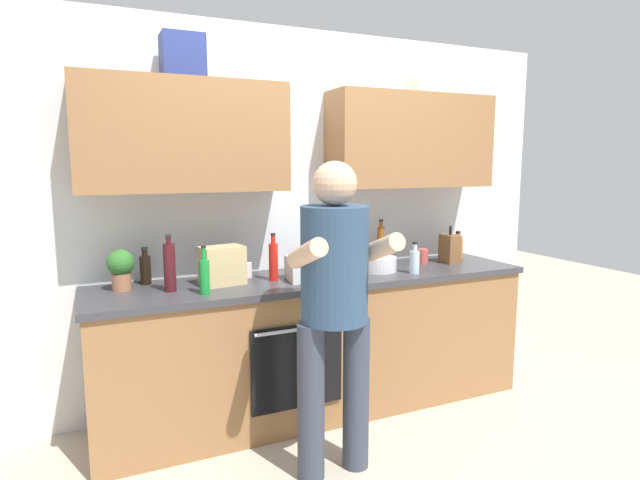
% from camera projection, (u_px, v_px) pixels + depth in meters
% --- Properties ---
extents(ground_plane, '(12.00, 12.00, 0.00)m').
position_uv_depth(ground_plane, '(319.00, 408.00, 3.49)').
color(ground_plane, '#B2A893').
extents(back_wall_unit, '(4.00, 0.38, 2.50)m').
position_uv_depth(back_wall_unit, '(302.00, 180.00, 3.52)').
color(back_wall_unit, silver).
rests_on(back_wall_unit, ground).
extents(counter, '(2.84, 0.67, 0.90)m').
position_uv_depth(counter, '(319.00, 343.00, 3.42)').
color(counter, olive).
rests_on(counter, ground).
extents(person_standing, '(0.49, 0.45, 1.63)m').
position_uv_depth(person_standing, '(335.00, 295.00, 2.63)').
color(person_standing, '#383D4C').
rests_on(person_standing, ground).
extents(bottle_water, '(0.06, 0.06, 0.21)m').
position_uv_depth(bottle_water, '(415.00, 261.00, 3.43)').
color(bottle_water, silver).
rests_on(bottle_water, counter).
extents(bottle_syrup, '(0.05, 0.05, 0.32)m').
position_uv_depth(bottle_syrup, '(381.00, 244.00, 3.76)').
color(bottle_syrup, '#8C4C14').
rests_on(bottle_syrup, counter).
extents(bottle_soda, '(0.06, 0.06, 0.27)m').
position_uv_depth(bottle_soda, '(204.00, 275.00, 2.88)').
color(bottle_soda, '#198C33').
rests_on(bottle_soda, counter).
extents(bottle_wine, '(0.07, 0.07, 0.32)m').
position_uv_depth(bottle_wine, '(170.00, 267.00, 2.94)').
color(bottle_wine, '#471419').
rests_on(bottle_wine, counter).
extents(bottle_soy, '(0.06, 0.06, 0.22)m').
position_uv_depth(bottle_soy, '(145.00, 269.00, 3.12)').
color(bottle_soy, black).
rests_on(bottle_soy, counter).
extents(bottle_juice, '(0.08, 0.08, 0.21)m').
position_uv_depth(bottle_juice, '(458.00, 247.00, 3.99)').
color(bottle_juice, orange).
rests_on(bottle_juice, counter).
extents(bottle_hotsauce, '(0.06, 0.06, 0.29)m').
position_uv_depth(bottle_hotsauce, '(274.00, 261.00, 3.21)').
color(bottle_hotsauce, red).
rests_on(bottle_hotsauce, counter).
extents(cup_tea, '(0.08, 0.08, 0.09)m').
position_uv_depth(cup_tea, '(309.00, 263.00, 3.54)').
color(cup_tea, '#33598C').
rests_on(cup_tea, counter).
extents(cup_coffee, '(0.07, 0.07, 0.09)m').
position_uv_depth(cup_coffee, '(246.00, 270.00, 3.31)').
color(cup_coffee, white).
rests_on(cup_coffee, counter).
extents(cup_ceramic, '(0.08, 0.08, 0.11)m').
position_uv_depth(cup_ceramic, '(422.00, 256.00, 3.77)').
color(cup_ceramic, '#BF4C47').
rests_on(cup_ceramic, counter).
extents(mixing_bowl, '(0.25, 0.25, 0.10)m').
position_uv_depth(mixing_bowl, '(378.00, 264.00, 3.51)').
color(mixing_bowl, silver).
rests_on(mixing_bowl, counter).
extents(knife_block, '(0.10, 0.14, 0.27)m').
position_uv_depth(knife_block, '(450.00, 248.00, 3.80)').
color(knife_block, brown).
rests_on(knife_block, counter).
extents(potted_herb, '(0.15, 0.15, 0.24)m').
position_uv_depth(potted_herb, '(121.00, 267.00, 2.96)').
color(potted_herb, '#9E6647').
rests_on(potted_herb, counter).
extents(grocery_bag_produce, '(0.26, 0.24, 0.15)m').
position_uv_depth(grocery_bag_produce, '(307.00, 268.00, 3.24)').
color(grocery_bag_produce, silver).
rests_on(grocery_bag_produce, counter).
extents(grocery_bag_bread, '(0.27, 0.20, 0.23)m').
position_uv_depth(grocery_bag_bread, '(222.00, 265.00, 3.11)').
color(grocery_bag_bread, tan).
rests_on(grocery_bag_bread, counter).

